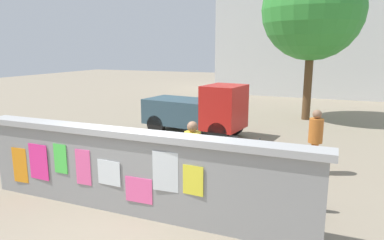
{
  "coord_description": "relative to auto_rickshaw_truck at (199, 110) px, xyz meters",
  "views": [
    {
      "loc": [
        3.31,
        -5.22,
        3.06
      ],
      "look_at": [
        0.05,
        2.69,
        1.3
      ],
      "focal_mm": 32.47,
      "sensor_mm": 36.0,
      "label": 1
    }
  ],
  "objects": [
    {
      "name": "ground",
      "position": [
        1.11,
        1.87,
        -0.9
      ],
      "size": [
        60.0,
        60.0,
        0.0
      ],
      "primitive_type": "plane",
      "color": "gray"
    },
    {
      "name": "poster_wall",
      "position": [
        1.1,
        -6.14,
        -0.07
      ],
      "size": [
        6.88,
        0.42,
        1.61
      ],
      "color": "gray",
      "rests_on": "ground"
    },
    {
      "name": "auto_rickshaw_truck",
      "position": [
        0.0,
        0.0,
        0.0
      ],
      "size": [
        3.76,
        1.96,
        1.85
      ],
      "color": "black",
      "rests_on": "ground"
    },
    {
      "name": "motorcycle",
      "position": [
        0.3,
        -3.69,
        -0.44
      ],
      "size": [
        1.88,
        0.67,
        0.87
      ],
      "color": "black",
      "rests_on": "ground"
    },
    {
      "name": "bicycle_near",
      "position": [
        2.37,
        -3.32,
        -0.54
      ],
      "size": [
        1.7,
        0.44,
        0.95
      ],
      "color": "black",
      "rests_on": "ground"
    },
    {
      "name": "bicycle_far",
      "position": [
        3.59,
        -4.82,
        -0.54
      ],
      "size": [
        1.71,
        0.44,
        0.95
      ],
      "color": "black",
      "rests_on": "ground"
    },
    {
      "name": "person_walking",
      "position": [
        4.08,
        -2.61,
        0.09
      ],
      "size": [
        0.44,
        0.44,
        1.62
      ],
      "color": "#BF6626",
      "rests_on": "ground"
    },
    {
      "name": "person_bystander",
      "position": [
        1.82,
        -5.02,
        0.09
      ],
      "size": [
        0.37,
        0.37,
        1.62
      ],
      "color": "#BF6626",
      "rests_on": "ground"
    },
    {
      "name": "tree_roadside",
      "position": [
        3.34,
        4.43,
        3.73
      ],
      "size": [
        4.19,
        4.19,
        6.74
      ],
      "color": "brown",
      "rests_on": "ground"
    },
    {
      "name": "building_background",
      "position": [
        2.55,
        14.79,
        3.34
      ],
      "size": [
        11.97,
        6.95,
        8.44
      ],
      "color": "silver",
      "rests_on": "ground"
    }
  ]
}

